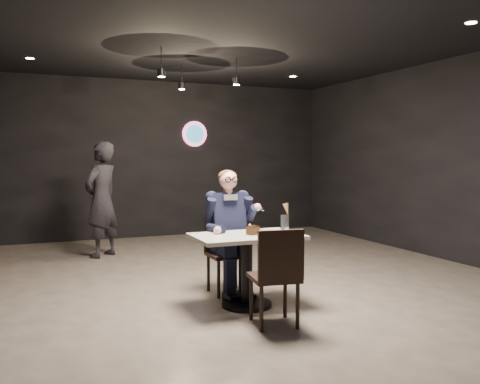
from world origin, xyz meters
name	(u,v)px	position (x,y,z in m)	size (l,w,h in m)	color
floor	(248,293)	(0.00, 0.00, 0.00)	(9.00, 9.00, 0.00)	gray
wall_sign	(195,134)	(0.80, 4.47, 2.00)	(0.50, 0.06, 0.50)	pink
pendant_lights	(193,66)	(0.00, 2.00, 2.88)	(1.40, 1.20, 0.36)	black
main_table	(247,270)	(-0.21, -0.45, 0.38)	(1.10, 0.70, 0.75)	silver
chair_far	(227,253)	(-0.21, 0.10, 0.46)	(0.42, 0.46, 0.92)	black
chair_near	(274,275)	(-0.21, -1.08, 0.46)	(0.42, 0.46, 0.92)	black
seated_man	(227,230)	(-0.21, 0.10, 0.72)	(0.60, 0.80, 1.44)	black
dessert_plate	(252,234)	(-0.17, -0.50, 0.76)	(0.20, 0.20, 0.01)	white
cake_slice	(253,230)	(-0.18, -0.54, 0.80)	(0.11, 0.09, 0.08)	black
mint_leaf	(257,226)	(-0.14, -0.54, 0.84)	(0.06, 0.04, 0.01)	green
sundae_glass	(285,224)	(0.21, -0.50, 0.84)	(0.08, 0.08, 0.19)	silver
wafer_cone	(287,210)	(0.24, -0.48, 0.99)	(0.06, 0.06, 0.13)	tan
passerby	(102,199)	(-1.23, 2.81, 0.89)	(0.65, 0.43, 1.78)	black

